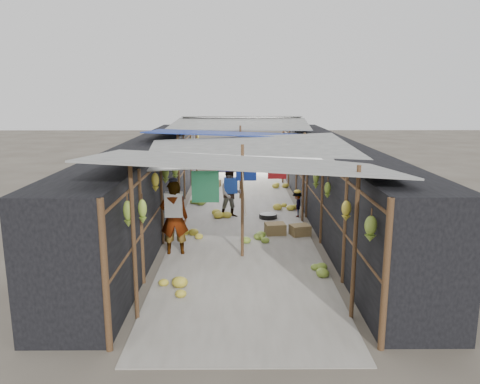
{
  "coord_description": "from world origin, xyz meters",
  "views": [
    {
      "loc": [
        -0.13,
        -7.25,
        3.72
      ],
      "look_at": [
        -0.04,
        4.32,
        1.25
      ],
      "focal_mm": 35.0,
      "sensor_mm": 36.0,
      "label": 1
    }
  ],
  "objects_px": {
    "crate_near": "(275,229)",
    "vendor_elderly": "(174,218)",
    "vendor_seated": "(297,205)",
    "shopper_blue": "(231,194)",
    "black_basin": "(268,216)"
  },
  "relations": [
    {
      "from": "vendor_elderly",
      "to": "shopper_blue",
      "type": "bearing_deg",
      "value": -115.38
    },
    {
      "from": "shopper_blue",
      "to": "vendor_seated",
      "type": "bearing_deg",
      "value": -11.68
    },
    {
      "from": "vendor_elderly",
      "to": "crate_near",
      "type": "bearing_deg",
      "value": -152.88
    },
    {
      "from": "shopper_blue",
      "to": "vendor_seated",
      "type": "distance_m",
      "value": 2.03
    },
    {
      "from": "vendor_elderly",
      "to": "vendor_seated",
      "type": "height_order",
      "value": "vendor_elderly"
    },
    {
      "from": "crate_near",
      "to": "vendor_elderly",
      "type": "xyz_separation_m",
      "value": [
        -2.47,
        -1.51,
        0.72
      ]
    },
    {
      "from": "vendor_elderly",
      "to": "shopper_blue",
      "type": "height_order",
      "value": "vendor_elderly"
    },
    {
      "from": "vendor_seated",
      "to": "crate_near",
      "type": "bearing_deg",
      "value": -16.71
    },
    {
      "from": "shopper_blue",
      "to": "vendor_seated",
      "type": "xyz_separation_m",
      "value": [
        2.0,
        -0.02,
        -0.33
      ]
    },
    {
      "from": "vendor_seated",
      "to": "shopper_blue",
      "type": "bearing_deg",
      "value": -82.82
    },
    {
      "from": "vendor_elderly",
      "to": "shopper_blue",
      "type": "relative_size",
      "value": 1.21
    },
    {
      "from": "vendor_elderly",
      "to": "vendor_seated",
      "type": "distance_m",
      "value": 4.66
    },
    {
      "from": "vendor_seated",
      "to": "vendor_elderly",
      "type": "bearing_deg",
      "value": -37.26
    },
    {
      "from": "black_basin",
      "to": "shopper_blue",
      "type": "distance_m",
      "value": 1.3
    },
    {
      "from": "vendor_elderly",
      "to": "shopper_blue",
      "type": "xyz_separation_m",
      "value": [
        1.27,
        3.3,
        -0.15
      ]
    }
  ]
}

